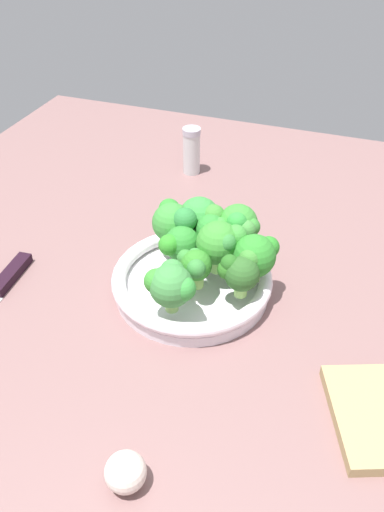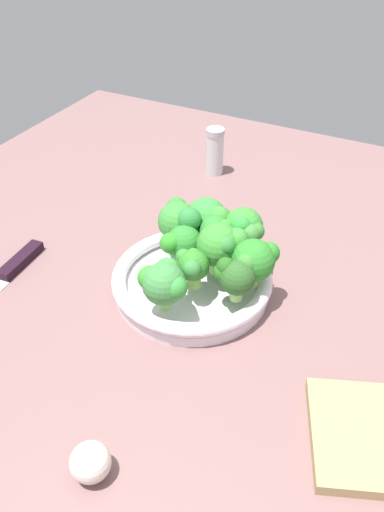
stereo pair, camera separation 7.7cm
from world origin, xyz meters
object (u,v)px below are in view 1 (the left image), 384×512
Objects in this scene: broccoli_floret_0 at (213,230)px; broccoli_floret_8 at (202,217)px; bowl at (192,282)px; broccoli_floret_6 at (240,272)px; broccoli_floret_1 at (180,244)px; broccoli_floret_3 at (240,225)px; broccoli_floret_5 at (171,284)px; broccoli_floret_4 at (220,243)px; garlic_bulb at (126,472)px; broccoli_floret_7 at (174,221)px; broccoli_floret_2 at (195,265)px; broccoli_floret_9 at (255,256)px; pepper_shaker at (192,151)px.

broccoli_floret_8 reaches higher than broccoli_floret_0.
bowl is 9.95cm from broccoli_floret_6.
broccoli_floret_1 is 0.83× the size of broccoli_floret_3.
broccoli_floret_3 is 1.04× the size of broccoli_floret_5.
broccoli_floret_6 is (-6.47, 7.75, -0.29)cm from broccoli_floret_0.
broccoli_floret_4 reaches higher than garlic_bulb.
broccoli_floret_1 is at bearing 122.45° from broccoli_floret_7.
broccoli_floret_8 is at bearing -46.63° from broccoli_floret_0.
broccoli_floret_2 is 11.42cm from broccoli_floret_8.
broccoli_floret_8 is at bearing -33.87° from broccoli_floret_9.
broccoli_floret_7 is 14.47cm from broccoli_floret_9.
broccoli_floret_3 is 0.99× the size of broccoli_floret_8.
pepper_shaker is (20.51, -37.57, -2.84)cm from broccoli_floret_6.
bowl is 37.71cm from pepper_shaker.
broccoli_floret_1 is at bearing -47.49° from broccoli_floret_2.
garlic_bulb is 0.46× the size of pepper_shaker.
broccoli_floret_7 reaches higher than broccoli_floret_8.
broccoli_floret_5 is at bearing 84.36° from broccoli_floret_0.
broccoli_floret_5 is at bearing 94.52° from broccoli_floret_8.
broccoli_floret_6 is 0.85× the size of broccoli_floret_9.
pepper_shaker is at bearing -63.97° from broccoli_floret_4.
broccoli_floret_0 is at bearing -179.01° from broccoli_floret_7.
broccoli_floret_2 is 0.80× the size of broccoli_floret_9.
pepper_shaker is (7.77, -29.93, -3.47)cm from broccoli_floret_7.
broccoli_floret_6 is 0.65× the size of pepper_shaker.
bowl is 2.48× the size of pepper_shaker.
broccoli_floret_6 is at bearing -142.42° from broccoli_floret_5.
broccoli_floret_6 is 0.82× the size of broccoli_floret_7.
broccoli_floret_7 is at bearing -57.55° from broccoli_floret_1.
broccoli_floret_0 is 4.34cm from broccoli_floret_4.
garlic_bulb is at bearing 94.85° from broccoli_floret_2.
broccoli_floret_4 reaches higher than broccoli_floret_9.
broccoli_floret_6 is (-7.83, -6.02, -0.37)cm from broccoli_floret_5.
bowl is 2.98× the size of broccoli_floret_4.
broccoli_floret_1 is 0.86× the size of broccoli_floret_5.
pepper_shaker is (12.68, -43.60, -3.20)cm from broccoli_floret_5.
pepper_shaker is (10.22, -33.79, -2.44)cm from broccoli_floret_1.
bowl is 9.76cm from broccoli_floret_7.
broccoli_floret_2 is 0.82× the size of broccoli_floret_5.
broccoli_floret_9 is 40.39cm from pepper_shaker.
broccoli_floret_0 reaches higher than pepper_shaker.
pepper_shaker is (17.64, -27.65, -3.56)cm from broccoli_floret_3.
broccoli_floret_6 is 42.90cm from pepper_shaker.
broccoli_floret_7 reaches higher than broccoli_floret_1.
broccoli_floret_3 reaches higher than broccoli_floret_8.
broccoli_floret_9 is at bearing -107.76° from broccoli_floret_6.
broccoli_floret_9 is at bearing 146.13° from broccoli_floret_8.
garlic_bulb is at bearing 97.00° from bowl.
broccoli_floret_7 reaches higher than pepper_shaker.
broccoli_floret_8 is at bearing -82.55° from garlic_bulb.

